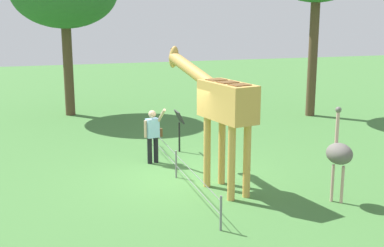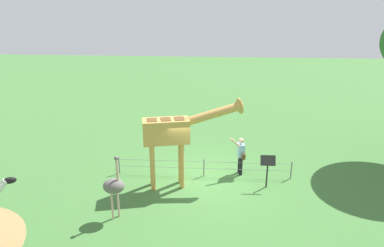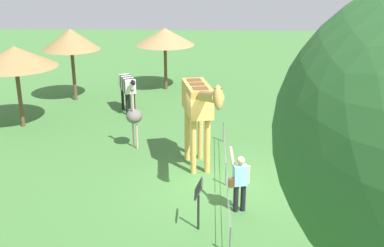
# 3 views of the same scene
# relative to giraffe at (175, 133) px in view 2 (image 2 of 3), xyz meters

# --- Properties ---
(ground_plane) EXTENTS (60.00, 60.00, 0.00)m
(ground_plane) POSITION_rel_giraffe_xyz_m (1.07, 0.65, -2.18)
(ground_plane) COLOR #427538
(giraffe) EXTENTS (3.84, 1.31, 3.45)m
(giraffe) POSITION_rel_giraffe_xyz_m (0.00, 0.00, 0.00)
(giraffe) COLOR gold
(giraffe) RESTS_ON ground_plane
(visitor) EXTENTS (0.66, 0.57, 1.70)m
(visitor) POSITION_rel_giraffe_xyz_m (2.54, 1.13, -1.28)
(visitor) COLOR black
(visitor) RESTS_ON ground_plane
(ostrich) EXTENTS (0.70, 0.56, 2.25)m
(ostrich) POSITION_rel_giraffe_xyz_m (-1.73, -2.30, -1.00)
(ostrich) COLOR #CC9E93
(ostrich) RESTS_ON ground_plane
(info_sign) EXTENTS (0.56, 0.21, 1.32)m
(info_sign) POSITION_rel_giraffe_xyz_m (3.50, 0.08, -1.23)
(info_sign) COLOR black
(info_sign) RESTS_ON ground_plane
(wire_fence) EXTENTS (7.05, 0.05, 0.75)m
(wire_fence) POSITION_rel_giraffe_xyz_m (1.07, 0.84, -1.77)
(wire_fence) COLOR slate
(wire_fence) RESTS_ON ground_plane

